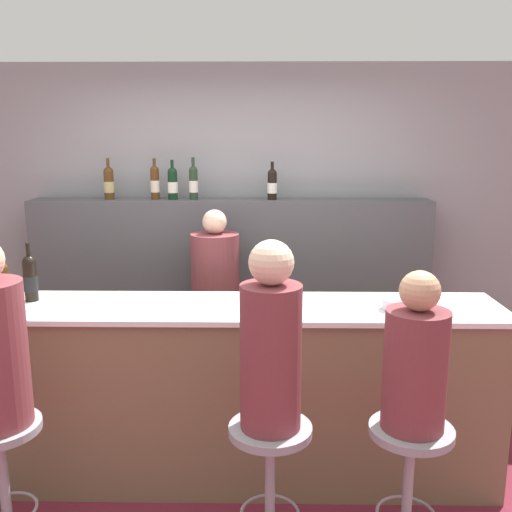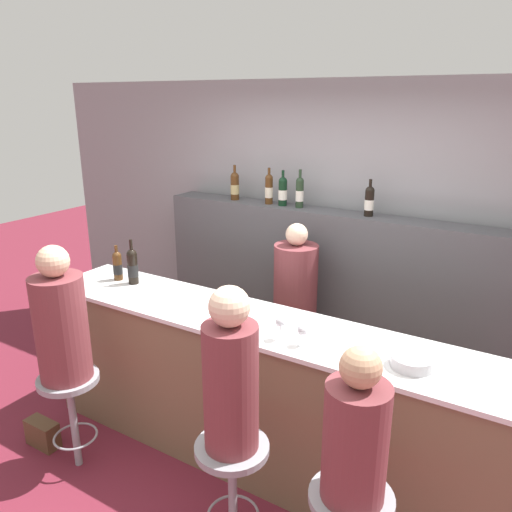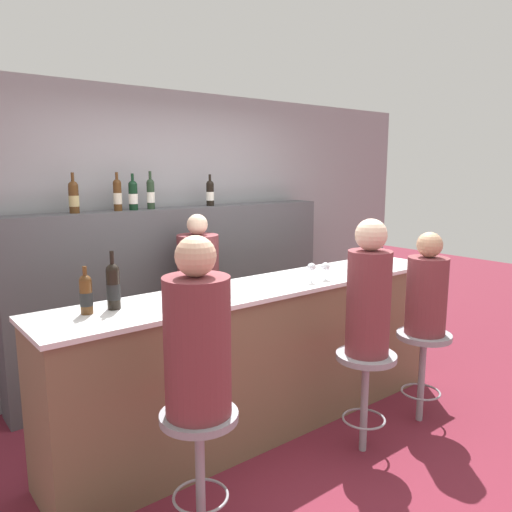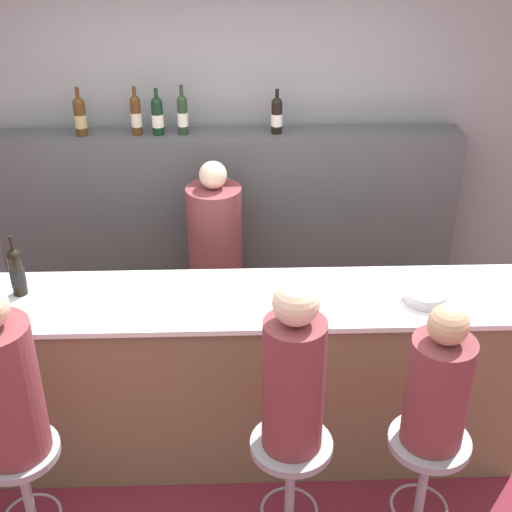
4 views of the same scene
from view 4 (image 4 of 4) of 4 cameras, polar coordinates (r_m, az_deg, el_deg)
ground_plane at (r=4.29m, az=-1.97°, el=-17.72°), size 16.00×16.00×0.00m
wall_back at (r=4.99m, az=-2.28°, el=7.81°), size 6.40×0.05×2.60m
bar_counter at (r=4.12m, az=-2.11°, el=-9.69°), size 3.28×0.60×1.08m
back_bar_cabinet at (r=5.00m, az=-2.17°, el=1.32°), size 3.08×0.28×1.56m
wine_bottle_counter_1 at (r=3.96m, az=-18.59°, el=-1.15°), size 0.08×0.08×0.35m
wine_bottle_backbar_0 at (r=4.74m, az=-13.89°, el=10.82°), size 0.08×0.08×0.31m
wine_bottle_backbar_1 at (r=4.68m, az=-9.58°, el=11.09°), size 0.07×0.07×0.31m
wine_bottle_backbar_2 at (r=4.67m, az=-7.89°, el=11.07°), size 0.08×0.08×0.30m
wine_bottle_backbar_3 at (r=4.65m, az=-5.89°, el=11.22°), size 0.07×0.07×0.32m
wine_bottle_backbar_4 at (r=4.65m, az=1.67°, el=11.21°), size 0.07×0.07×0.29m
wine_glass_0 at (r=3.62m, az=2.39°, el=-3.16°), size 0.06×0.06×0.14m
wine_glass_1 at (r=3.64m, az=4.67°, el=-3.28°), size 0.07×0.07×0.13m
metal_bowl at (r=3.86m, az=13.42°, el=-3.10°), size 0.23×0.23×0.06m
bar_stool_left at (r=3.77m, az=-18.22°, el=-16.00°), size 0.40×0.40×0.69m
guest_seated_left at (r=3.42m, az=-19.63°, el=-9.60°), size 0.33×0.33×0.90m
bar_stool_middle at (r=3.63m, az=2.79°, el=-16.29°), size 0.40×0.40×0.69m
guest_seated_middle at (r=3.25m, az=3.03°, el=-9.50°), size 0.29×0.29×0.90m
bar_stool_right at (r=3.73m, az=13.46°, el=-15.64°), size 0.40×0.40×0.69m
guest_seated_right at (r=3.42m, az=14.40°, el=-9.97°), size 0.29×0.29×0.76m
bartender at (r=4.67m, az=-3.19°, el=-1.96°), size 0.34×0.34×1.54m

